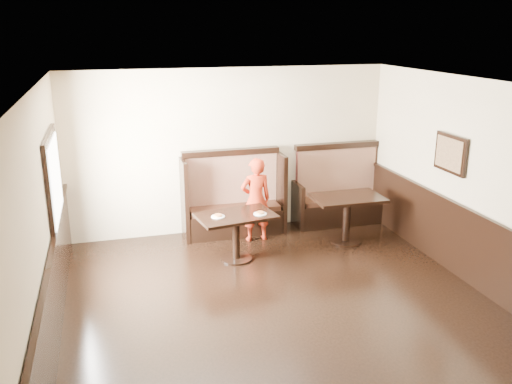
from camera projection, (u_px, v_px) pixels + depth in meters
name	position (u px, v px, depth m)	size (l,w,h in m)	color
ground	(298.00, 329.00, 6.42)	(7.00, 7.00, 0.00)	black
room_shell	(267.00, 271.00, 6.41)	(7.00, 7.00, 7.00)	#C9B891
booth_main	(233.00, 203.00, 9.30)	(1.75, 0.72, 1.45)	black
booth_neighbor	(338.00, 197.00, 9.82)	(1.65, 0.72, 1.45)	black
table_main	(236.00, 225.00, 8.19)	(1.24, 0.89, 0.73)	black
table_neighbor	(347.00, 208.00, 8.86)	(1.14, 0.75, 0.79)	black
child	(256.00, 200.00, 8.91)	(0.52, 0.34, 1.41)	#A82811
pizza_plate_left	(218.00, 216.00, 8.04)	(0.21, 0.21, 0.04)	white
pizza_plate_right	(260.00, 213.00, 8.16)	(0.20, 0.20, 0.04)	white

